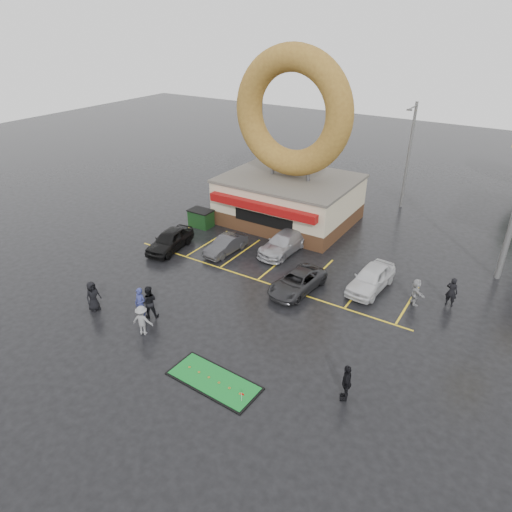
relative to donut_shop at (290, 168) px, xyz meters
The scene contains 18 objects.
ground 14.04m from the donut_shop, 76.98° to the right, with size 120.00×120.00×0.00m, color black.
donut_shop is the anchor object (origin of this frame).
streetlight_left 9.87m from the donut_shop, 135.22° to the left, with size 0.40×2.21×9.00m.
streetlight_mid 10.59m from the donut_shop, 48.62° to the left, with size 0.40×2.21×9.00m.
car_black 11.01m from the donut_shop, 116.71° to the right, with size 1.76×4.37×1.49m, color black.
car_dgrey 8.50m from the donut_shop, 97.18° to the right, with size 1.29×3.70×1.22m, color #323234.
car_silver 6.86m from the donut_shop, 64.45° to the right, with size 1.95×4.79×1.39m, color #A2A1A6.
car_grey 11.60m from the donut_shop, 58.34° to the right, with size 2.00×4.34×1.21m, color #2B2B2D.
car_white 12.19m from the donut_shop, 35.18° to the right, with size 1.76×4.38×1.49m, color silver.
person_blue 16.93m from the donut_shop, 90.82° to the right, with size 0.71×0.46×1.93m, color navy.
person_blackjkt 16.56m from the donut_shop, 89.90° to the right, with size 0.95×0.74×1.96m, color black.
person_hoodie 17.92m from the donut_shop, 87.25° to the right, with size 1.11×0.64×1.72m, color gray.
person_bystander 18.04m from the donut_shop, 100.34° to the right, with size 0.89×0.58×1.83m, color black.
person_cameraman 20.28m from the donut_shop, 53.96° to the right, with size 1.08×0.45×1.85m, color black.
person_walker_near 14.53m from the donut_shop, 29.37° to the right, with size 1.53×0.49×1.65m, color #9A9A9D.
person_walker_far 15.66m from the donut_shop, 22.92° to the right, with size 0.67×0.44×1.83m, color black.
dumpster 8.14m from the donut_shop, 138.12° to the right, with size 1.80×1.20×1.30m, color #173E19.
putting_green 19.93m from the donut_shop, 71.41° to the right, with size 4.55×2.13×0.56m.
Camera 1 is at (13.44, -17.94, 15.11)m, focal length 32.00 mm.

